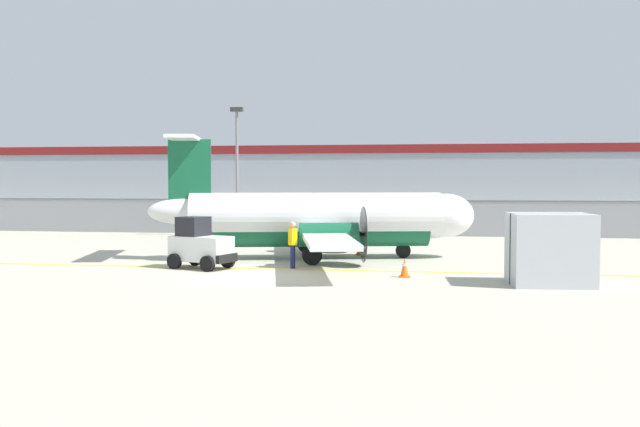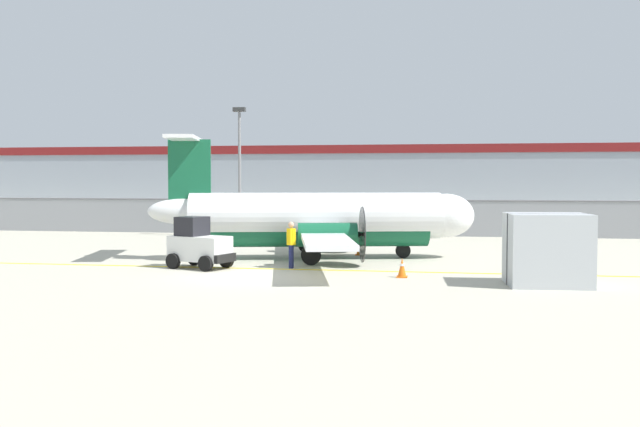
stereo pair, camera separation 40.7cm
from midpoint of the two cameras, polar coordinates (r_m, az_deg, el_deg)
The scene contains 16 objects.
ground_plane at distance 26.00m, azimuth -5.12°, elevation -4.42°, with size 140.00×140.00×0.01m.
perimeter_fence at distance 41.55m, azimuth 0.21°, elevation -0.18°, with size 98.00×0.10×2.10m.
parking_lot_strip at distance 52.99m, azimuth 2.08°, elevation -0.69°, with size 98.00×17.00×0.12m.
background_building at distance 71.29m, azimuth 3.84°, elevation 2.76°, with size 91.00×8.10×6.50m.
commuter_airplane at distance 29.10m, azimuth -0.25°, elevation -0.48°, with size 13.33×15.96×4.92m.
baggage_tug at distance 26.32m, azimuth -10.02°, elevation -2.50°, with size 2.57×2.00×1.88m.
ground_crew_worker at distance 26.00m, azimuth -2.64°, elevation -2.31°, with size 0.37×0.55×1.70m.
cargo_container at distance 22.94m, azimuth 17.44°, elevation -2.74°, with size 2.54×2.17×2.20m.
traffic_cone_near_left at distance 23.78m, azimuth 6.30°, elevation -4.34°, with size 0.36×0.36×0.64m.
traffic_cone_near_right at distance 30.56m, azimuth 2.80°, elevation -2.75°, with size 0.36×0.36×0.64m.
parked_car_0 at distance 52.66m, azimuth -14.40°, elevation 0.11°, with size 4.22×2.05×1.58m.
parked_car_1 at distance 54.21m, azimuth -5.11°, elevation 0.26°, with size 4.27×2.15×1.58m.
parked_car_2 at distance 51.03m, azimuth 2.63°, elevation 0.11°, with size 4.37×2.40×1.58m.
parked_car_3 at distance 46.56m, azimuth 10.34°, elevation -0.18°, with size 4.37×2.38×1.58m.
parked_car_4 at distance 52.48m, azimuth 16.43°, elevation 0.08°, with size 4.23×2.06×1.58m.
apron_light_pole at distance 40.34m, azimuth -6.94°, elevation 4.24°, with size 0.70×0.30×7.27m.
Camera 1 is at (6.04, -23.06, 3.25)m, focal length 40.00 mm.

